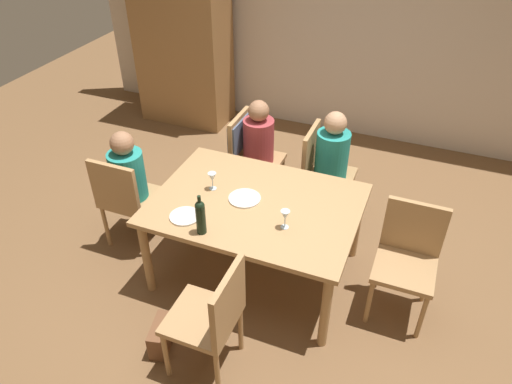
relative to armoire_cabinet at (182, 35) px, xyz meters
name	(u,v)px	position (x,y,z in m)	size (l,w,h in m)	color
ground_plane	(256,270)	(1.89, -2.33, -1.10)	(10.00, 10.00, 0.00)	brown
rear_room_partition	(347,21)	(1.89, 0.45, 0.25)	(6.40, 0.12, 2.70)	beige
armoire_cabinet	(182,35)	(0.00, 0.00, 0.00)	(1.18, 0.62, 2.18)	olive
dining_table	(256,210)	(1.89, -2.33, -0.44)	(1.58, 1.15, 0.74)	#A87F51
chair_left_end	(125,196)	(0.72, -2.41, -0.56)	(0.44, 0.44, 0.92)	#A87F51
chair_far_right	(321,168)	(2.16, -1.37, -0.56)	(0.44, 0.44, 0.92)	#A87F51
chair_far_left	(247,147)	(1.41, -1.37, -0.50)	(0.46, 0.44, 0.92)	#A87F51
chair_right_end	(408,254)	(3.06, -2.24, -0.56)	(0.44, 0.44, 0.92)	#A87F51
chair_near	(213,315)	(1.98, -3.28, -0.56)	(0.44, 0.44, 0.92)	#A87F51
person_woman_host	(131,179)	(0.72, -2.30, -0.45)	(0.29, 0.34, 1.11)	#33333D
person_man_bearded	(334,160)	(2.27, -1.37, -0.45)	(0.35, 0.30, 1.12)	#33333D
person_man_guest	(261,146)	(1.56, -1.37, -0.46)	(0.34, 0.29, 1.10)	#33333D
wine_bottle_tall_green	(201,216)	(1.66, -2.79, -0.21)	(0.07, 0.07, 0.32)	black
wine_glass_near_left	(212,178)	(1.50, -2.29, -0.25)	(0.07, 0.07, 0.15)	silver
wine_glass_centre	(285,216)	(2.19, -2.52, -0.25)	(0.07, 0.07, 0.15)	silver
dinner_plate_host	(245,198)	(1.79, -2.32, -0.35)	(0.25, 0.25, 0.01)	silver
dinner_plate_guest_left	(185,216)	(1.47, -2.69, -0.35)	(0.23, 0.23, 0.01)	silver
handbag	(162,335)	(1.54, -3.28, -0.99)	(0.28, 0.12, 0.22)	brown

